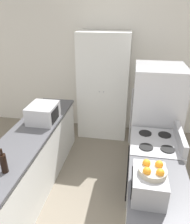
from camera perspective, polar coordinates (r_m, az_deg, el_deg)
name	(u,v)px	position (r m, az deg, el deg)	size (l,w,h in m)	color
wall_back	(108,70)	(4.57, 3.40, 10.95)	(7.00, 0.06, 2.60)	silver
counter_left	(33,159)	(3.40, -15.93, -11.83)	(0.60, 2.52, 0.89)	silver
counter_right	(155,223)	(2.60, 15.32, -26.25)	(0.60, 0.97, 0.89)	silver
pantry_cabinet	(104,87)	(4.34, 2.25, 6.59)	(0.97, 0.57, 2.08)	white
stove	(152,168)	(3.19, 14.67, -13.93)	(0.66, 0.70, 1.05)	#9E9EA3
refrigerator	(155,118)	(3.66, 15.36, -1.44)	(0.76, 0.79, 1.68)	#B7B7BC
microwave	(43,113)	(3.36, -13.38, -0.25)	(0.41, 0.45, 0.26)	#B2B2B7
wine_bottle	(4,163)	(2.48, -22.77, -12.18)	(0.07, 0.07, 0.28)	black
toaster_oven	(149,184)	(2.11, 13.81, -17.86)	(0.30, 0.39, 0.24)	#939399
fruit_bowl	(153,170)	(2.02, 14.87, -14.46)	(0.24, 0.24, 0.10)	#B2A893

